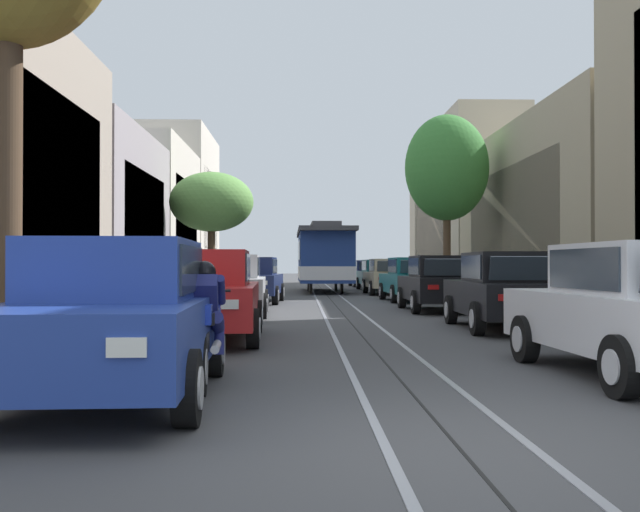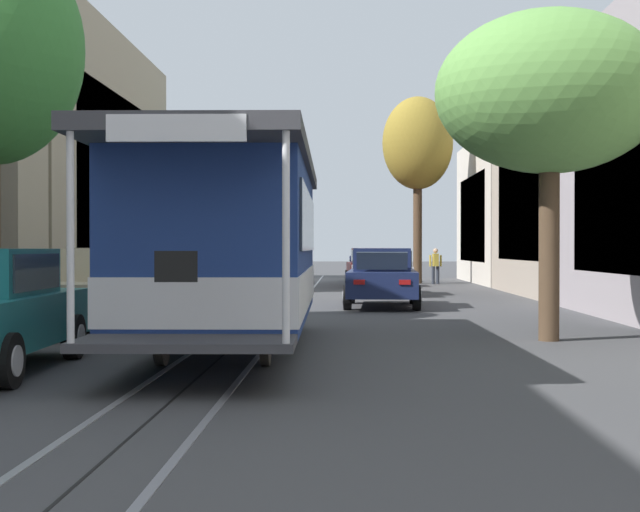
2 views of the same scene
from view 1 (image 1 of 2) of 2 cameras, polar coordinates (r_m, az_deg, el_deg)
ground_plane at (r=26.90m, az=0.89°, el=-3.51°), size 160.00×160.00×0.00m
trolley_track_rails at (r=30.31m, az=0.61°, el=-3.18°), size 1.14×62.15×0.01m
building_facade_left at (r=35.26m, az=-16.04°, el=4.01°), size 5.61×53.85×10.72m
building_facade_right at (r=32.03m, az=18.59°, el=5.58°), size 4.96×53.85×10.58m
parked_car_blue_near_left at (r=7.51m, az=-15.90°, el=-4.70°), size 2.11×4.41×1.58m
parked_car_red_second_left at (r=12.82m, az=-9.09°, el=-3.04°), size 2.11×4.41×1.58m
parked_car_silver_mid_left at (r=19.09m, az=-7.13°, el=-2.26°), size 2.10×4.40×1.58m
parked_car_navy_fourth_left at (r=25.18m, az=-5.31°, el=-1.88°), size 2.13×4.42×1.58m
parked_car_white_near_right at (r=9.27m, az=23.95°, el=-3.90°), size 2.14×4.42×1.58m
parked_car_black_second_right at (r=15.23m, az=14.51°, el=-2.65°), size 2.07×4.39×1.58m
parked_car_black_mid_right at (r=20.88m, az=9.40°, el=-2.12°), size 2.00×4.36×1.58m
parked_car_teal_fourth_right at (r=26.29m, az=7.30°, el=-1.83°), size 2.10×4.40×1.58m
parked_car_beige_fifth_right at (r=32.36m, az=5.41°, el=-1.61°), size 2.05×4.38×1.58m
parked_car_teal_sixth_right at (r=37.79m, az=4.62°, el=-1.48°), size 2.11×4.41×1.58m
parked_car_navy_far_right at (r=43.37m, az=3.76°, el=-1.38°), size 2.12×4.41×1.58m
street_tree_kerb_left_second at (r=33.97m, az=-8.57°, el=4.21°), size 3.90×3.36×5.64m
street_tree_kerb_right_second at (r=32.28m, az=10.00°, el=6.85°), size 3.67×3.21×7.91m
cable_car_trolley at (r=34.92m, az=0.32°, el=-0.13°), size 2.70×9.16×3.28m
motorcycle_with_rider at (r=8.08m, az=-9.17°, el=-5.50°), size 0.58×1.99×1.37m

